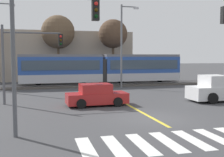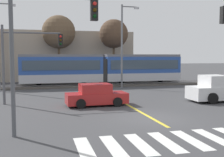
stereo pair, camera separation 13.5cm
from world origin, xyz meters
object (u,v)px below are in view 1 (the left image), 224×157
(pickup_truck, at_px, (222,90))
(bare_tree_east, at_px, (113,34))
(street_lamp_centre, at_px, (123,41))
(traffic_light_near_left, at_px, (43,38))
(light_rail_tram, at_px, (102,68))
(traffic_light_mid_left, at_px, (25,52))
(bare_tree_west, at_px, (58,32))
(sedan_crossing, at_px, (97,95))

(pickup_truck, bearing_deg, bare_tree_east, 101.87)
(street_lamp_centre, bearing_deg, pickup_truck, -66.49)
(traffic_light_near_left, distance_m, street_lamp_centre, 18.83)
(light_rail_tram, bearing_deg, traffic_light_mid_left, -127.26)
(light_rail_tram, relative_size, pickup_truck, 3.41)
(light_rail_tram, distance_m, bare_tree_east, 6.82)
(street_lamp_centre, relative_size, bare_tree_west, 1.03)
(pickup_truck, xyz_separation_m, traffic_light_near_left, (-13.34, -6.04, 3.38))
(sedan_crossing, relative_size, bare_tree_west, 0.49)
(bare_tree_west, bearing_deg, street_lamp_centre, -51.72)
(sedan_crossing, relative_size, street_lamp_centre, 0.48)
(traffic_light_mid_left, xyz_separation_m, traffic_light_near_left, (1.06, -8.64, 0.51))
(traffic_light_near_left, xyz_separation_m, street_lamp_centre, (8.71, 16.67, 0.78))
(light_rail_tram, height_order, pickup_truck, light_rail_tram)
(bare_tree_east, bearing_deg, traffic_light_near_left, -111.79)
(traffic_light_mid_left, height_order, traffic_light_near_left, traffic_light_near_left)
(traffic_light_mid_left, relative_size, bare_tree_west, 0.65)
(traffic_light_near_left, bearing_deg, bare_tree_west, 84.39)
(traffic_light_mid_left, height_order, bare_tree_west, bare_tree_west)
(traffic_light_mid_left, bearing_deg, light_rail_tram, 52.74)
(bare_tree_west, bearing_deg, traffic_light_mid_left, -102.27)
(pickup_truck, bearing_deg, light_rail_tram, 115.45)
(pickup_truck, xyz_separation_m, bare_tree_west, (-10.92, 18.61, 5.64))
(light_rail_tram, relative_size, sedan_crossing, 4.34)
(light_rail_tram, distance_m, bare_tree_west, 8.35)
(traffic_light_mid_left, relative_size, traffic_light_near_left, 0.87)
(sedan_crossing, relative_size, traffic_light_near_left, 0.66)
(traffic_light_mid_left, distance_m, street_lamp_centre, 12.72)
(light_rail_tram, xyz_separation_m, sedan_crossing, (-3.35, -12.72, -1.35))
(traffic_light_near_left, bearing_deg, bare_tree_east, 68.21)
(sedan_crossing, distance_m, traffic_light_mid_left, 5.99)
(light_rail_tram, height_order, street_lamp_centre, street_lamp_centre)
(sedan_crossing, xyz_separation_m, street_lamp_centre, (5.03, 10.11, 4.30))
(street_lamp_centre, relative_size, bare_tree_east, 1.07)
(sedan_crossing, bearing_deg, light_rail_tram, 75.24)
(street_lamp_centre, height_order, bare_tree_west, street_lamp_centre)
(pickup_truck, distance_m, street_lamp_centre, 12.32)
(sedan_crossing, height_order, traffic_light_mid_left, traffic_light_mid_left)
(traffic_light_mid_left, distance_m, bare_tree_east, 18.82)
(light_rail_tram, distance_m, sedan_crossing, 13.23)
(bare_tree_east, bearing_deg, pickup_truck, -78.13)
(pickup_truck, xyz_separation_m, traffic_light_mid_left, (-14.40, 2.60, 2.87))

